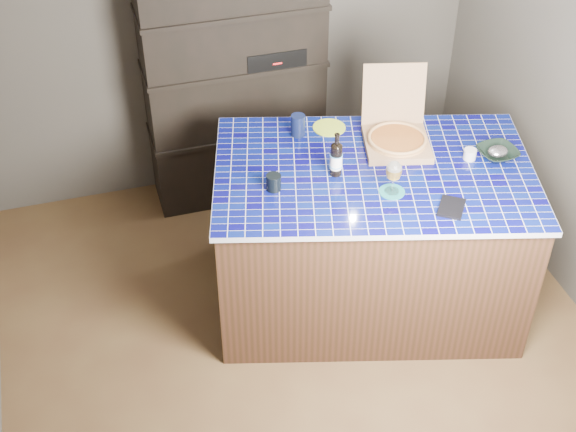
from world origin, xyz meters
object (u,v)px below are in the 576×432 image
object	(u,v)px
pizza_box	(397,136)
dvd_case	(452,207)
mead_bottle	(336,159)
bowl	(498,153)
kitchen_island	(369,236)
wine_glass	(394,171)

from	to	relation	value
pizza_box	dvd_case	xyz separation A→B (m)	(0.05, -0.64, -0.05)
pizza_box	mead_bottle	bearing A→B (deg)	-144.28
bowl	pizza_box	bearing A→B (deg)	150.77
kitchen_island	pizza_box	distance (m)	0.62
kitchen_island	mead_bottle	xyz separation A→B (m)	(-0.22, 0.03, 0.60)
kitchen_island	bowl	size ratio (longest dim) A/B	9.14
mead_bottle	dvd_case	bearing A→B (deg)	-43.87
mead_bottle	bowl	size ratio (longest dim) A/B	1.20
wine_glass	dvd_case	world-z (taller)	wine_glass
mead_bottle	wine_glass	distance (m)	0.34
kitchen_island	dvd_case	size ratio (longest dim) A/B	11.36
mead_bottle	pizza_box	bearing A→B (deg)	21.96
pizza_box	dvd_case	bearing A→B (deg)	-71.78
dvd_case	mead_bottle	bearing A→B (deg)	171.20
mead_bottle	bowl	world-z (taller)	mead_bottle
kitchen_island	dvd_case	bearing A→B (deg)	-44.20
mead_bottle	wine_glass	world-z (taller)	mead_bottle
pizza_box	bowl	size ratio (longest dim) A/B	2.38
mead_bottle	wine_glass	size ratio (longest dim) A/B	1.36
kitchen_island	dvd_case	world-z (taller)	dvd_case
pizza_box	bowl	distance (m)	0.58
wine_glass	kitchen_island	bearing A→B (deg)	93.45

